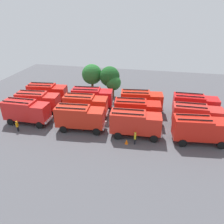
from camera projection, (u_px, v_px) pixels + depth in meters
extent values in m
plane|color=#4C4C51|center=(112.00, 120.00, 35.09)|extent=(62.52, 62.52, 0.00)
cube|color=red|center=(41.00, 112.00, 32.78)|extent=(2.20, 2.50, 2.60)
cube|color=#8C9EAD|center=(47.00, 111.00, 32.44)|extent=(0.08, 2.13, 1.46)
cube|color=red|center=(20.00, 109.00, 33.36)|extent=(4.80, 2.51, 2.90)
cube|color=black|center=(21.00, 98.00, 33.26)|extent=(4.32, 0.13, 0.12)
cube|color=black|center=(15.00, 102.00, 32.05)|extent=(4.32, 0.13, 0.12)
cube|color=silver|center=(49.00, 120.00, 33.07)|extent=(0.20, 2.38, 0.28)
cylinder|color=black|center=(47.00, 118.00, 34.48)|extent=(1.10, 0.35, 1.10)
cylinder|color=black|center=(40.00, 125.00, 32.38)|extent=(1.10, 0.35, 1.10)
cylinder|color=black|center=(20.00, 115.00, 35.39)|extent=(1.10, 0.35, 1.10)
cylinder|color=black|center=(11.00, 122.00, 33.29)|extent=(1.10, 0.35, 1.10)
cube|color=red|center=(96.00, 118.00, 31.13)|extent=(2.39, 2.67, 2.60)
cube|color=#8C9EAD|center=(103.00, 117.00, 30.87)|extent=(0.25, 2.12, 1.46)
cube|color=red|center=(73.00, 116.00, 31.46)|extent=(4.98, 2.87, 2.90)
cube|color=black|center=(73.00, 104.00, 31.37)|extent=(4.32, 0.46, 0.12)
cube|color=black|center=(70.00, 108.00, 30.15)|extent=(4.32, 0.46, 0.12)
cube|color=silver|center=(105.00, 125.00, 31.50)|extent=(0.39, 2.38, 0.28)
cylinder|color=black|center=(99.00, 123.00, 32.86)|extent=(1.12, 0.44, 1.10)
cylinder|color=black|center=(96.00, 132.00, 30.73)|extent=(1.12, 0.44, 1.10)
cylinder|color=black|center=(68.00, 121.00, 33.42)|extent=(1.12, 0.44, 1.10)
cylinder|color=black|center=(63.00, 129.00, 31.29)|extent=(1.12, 0.44, 1.10)
cube|color=red|center=(153.00, 124.00, 29.51)|extent=(2.34, 2.63, 2.60)
cube|color=#8C9EAD|center=(161.00, 123.00, 29.23)|extent=(0.21, 2.13, 1.46)
cube|color=red|center=(128.00, 122.00, 29.90)|extent=(4.94, 2.78, 2.90)
cube|color=black|center=(128.00, 109.00, 29.81)|extent=(4.32, 0.38, 0.12)
cube|color=black|center=(128.00, 114.00, 28.59)|extent=(4.32, 0.38, 0.12)
cube|color=silver|center=(161.00, 132.00, 29.86)|extent=(0.34, 2.38, 0.28)
cylinder|color=black|center=(153.00, 130.00, 31.23)|extent=(1.12, 0.41, 1.10)
cylinder|color=black|center=(154.00, 139.00, 29.11)|extent=(1.12, 0.41, 1.10)
cylinder|color=black|center=(120.00, 127.00, 31.88)|extent=(1.12, 0.41, 1.10)
cylinder|color=black|center=(118.00, 136.00, 29.75)|extent=(1.12, 0.41, 1.10)
cube|color=red|center=(219.00, 130.00, 28.15)|extent=(2.45, 2.72, 2.60)
cube|color=red|center=(192.00, 128.00, 28.39)|extent=(5.04, 3.00, 2.90)
cube|color=black|center=(193.00, 115.00, 28.30)|extent=(4.31, 0.58, 0.12)
cube|color=black|center=(195.00, 120.00, 27.08)|extent=(4.31, 0.58, 0.12)
cylinder|color=black|center=(215.00, 135.00, 29.89)|extent=(1.13, 0.46, 1.10)
cylinder|color=black|center=(221.00, 145.00, 27.75)|extent=(1.13, 0.46, 1.10)
cylinder|color=black|center=(179.00, 133.00, 30.33)|extent=(1.13, 0.46, 1.10)
cylinder|color=black|center=(182.00, 143.00, 28.19)|extent=(1.13, 0.46, 1.10)
cube|color=red|center=(52.00, 102.00, 36.12)|extent=(2.42, 2.69, 2.60)
cube|color=#8C9EAD|center=(58.00, 101.00, 35.87)|extent=(0.27, 2.12, 1.46)
cube|color=red|center=(32.00, 101.00, 36.41)|extent=(5.01, 2.92, 2.90)
cube|color=black|center=(32.00, 91.00, 36.32)|extent=(4.31, 0.51, 0.12)
cube|color=black|center=(29.00, 94.00, 35.10)|extent=(4.31, 0.51, 0.12)
cube|color=silver|center=(60.00, 109.00, 36.51)|extent=(0.41, 2.38, 0.28)
cylinder|color=black|center=(57.00, 108.00, 37.85)|extent=(1.13, 0.45, 1.10)
cylinder|color=black|center=(52.00, 114.00, 35.72)|extent=(1.13, 0.45, 1.10)
cylinder|color=black|center=(30.00, 106.00, 38.36)|extent=(1.13, 0.45, 1.10)
cylinder|color=black|center=(24.00, 112.00, 36.23)|extent=(1.13, 0.45, 1.10)
cube|color=red|center=(100.00, 106.00, 34.87)|extent=(2.37, 2.65, 2.60)
cube|color=#8C9EAD|center=(107.00, 105.00, 34.60)|extent=(0.23, 2.13, 1.46)
cube|color=red|center=(79.00, 104.00, 35.22)|extent=(4.97, 2.84, 2.90)
cube|color=black|center=(80.00, 93.00, 35.13)|extent=(4.32, 0.43, 0.12)
cube|color=black|center=(77.00, 97.00, 33.91)|extent=(4.32, 0.43, 0.12)
cube|color=silver|center=(108.00, 113.00, 35.24)|extent=(0.37, 2.38, 0.28)
cylinder|color=black|center=(103.00, 111.00, 36.60)|extent=(1.12, 0.43, 1.10)
cylinder|color=black|center=(100.00, 118.00, 34.47)|extent=(1.12, 0.43, 1.10)
cylinder|color=black|center=(75.00, 110.00, 37.19)|extent=(1.12, 0.43, 1.10)
cylinder|color=black|center=(71.00, 116.00, 35.06)|extent=(1.12, 0.43, 1.10)
cube|color=red|center=(153.00, 111.00, 33.14)|extent=(2.40, 2.67, 2.60)
cube|color=#8C9EAD|center=(160.00, 110.00, 32.89)|extent=(0.26, 2.12, 1.46)
cube|color=red|center=(130.00, 109.00, 33.46)|extent=(4.99, 2.89, 2.90)
cube|color=black|center=(131.00, 98.00, 33.37)|extent=(4.32, 0.48, 0.12)
cube|color=black|center=(130.00, 102.00, 32.15)|extent=(4.32, 0.48, 0.12)
cube|color=silver|center=(160.00, 118.00, 33.53)|extent=(0.40, 2.38, 0.28)
cylinder|color=black|center=(153.00, 117.00, 34.88)|extent=(1.13, 0.44, 1.10)
cylinder|color=black|center=(154.00, 124.00, 32.75)|extent=(1.13, 0.44, 1.10)
cylinder|color=black|center=(123.00, 115.00, 35.42)|extent=(1.13, 0.44, 1.10)
cylinder|color=black|center=(122.00, 122.00, 33.29)|extent=(1.13, 0.44, 1.10)
cube|color=red|center=(214.00, 118.00, 31.27)|extent=(2.21, 2.51, 2.60)
cube|color=#8C9EAD|center=(222.00, 116.00, 30.94)|extent=(0.09, 2.13, 1.46)
cube|color=red|center=(189.00, 114.00, 31.84)|extent=(4.81, 2.51, 2.90)
cube|color=black|center=(191.00, 103.00, 31.74)|extent=(4.32, 0.13, 0.12)
cube|color=black|center=(192.00, 107.00, 30.54)|extent=(4.32, 0.13, 0.12)
cube|color=silver|center=(221.00, 125.00, 31.57)|extent=(0.21, 2.38, 0.28)
cylinder|color=black|center=(212.00, 123.00, 32.98)|extent=(1.10, 0.35, 1.10)
cylinder|color=black|center=(215.00, 131.00, 30.88)|extent=(1.10, 0.35, 1.10)
cylinder|color=black|center=(179.00, 120.00, 33.87)|extent=(1.10, 0.35, 1.10)
cylinder|color=black|center=(180.00, 127.00, 31.76)|extent=(1.10, 0.35, 1.10)
cube|color=red|center=(60.00, 93.00, 39.81)|extent=(2.43, 2.70, 2.60)
cube|color=#8C9EAD|center=(66.00, 92.00, 39.57)|extent=(0.29, 2.12, 1.46)
cube|color=red|center=(42.00, 92.00, 40.09)|extent=(5.02, 2.95, 2.90)
cube|color=black|center=(42.00, 83.00, 40.00)|extent=(4.31, 0.54, 0.12)
cube|color=black|center=(39.00, 85.00, 38.77)|extent=(4.31, 0.54, 0.12)
cube|color=silver|center=(67.00, 99.00, 40.21)|extent=(0.43, 2.38, 0.28)
cylinder|color=black|center=(64.00, 99.00, 41.55)|extent=(1.13, 0.46, 1.10)
cylinder|color=black|center=(60.00, 104.00, 39.42)|extent=(1.13, 0.46, 1.10)
cylinder|color=black|center=(40.00, 98.00, 42.03)|extent=(1.13, 0.46, 1.10)
cylinder|color=black|center=(34.00, 103.00, 39.90)|extent=(1.13, 0.46, 1.10)
cube|color=red|center=(106.00, 98.00, 37.91)|extent=(2.44, 2.71, 2.60)
cube|color=#8C9EAD|center=(112.00, 96.00, 37.67)|extent=(0.30, 2.12, 1.46)
cube|color=red|center=(86.00, 96.00, 38.17)|extent=(5.03, 2.98, 2.90)
cube|color=black|center=(87.00, 87.00, 38.08)|extent=(4.31, 0.56, 0.12)
cube|color=black|center=(85.00, 89.00, 36.85)|extent=(4.31, 0.56, 0.12)
cube|color=silver|center=(113.00, 104.00, 38.31)|extent=(0.44, 2.38, 0.28)
cylinder|color=black|center=(108.00, 103.00, 39.65)|extent=(1.13, 0.46, 1.10)
cylinder|color=black|center=(106.00, 109.00, 37.51)|extent=(1.13, 0.46, 1.10)
cylinder|color=black|center=(82.00, 102.00, 40.10)|extent=(1.13, 0.46, 1.10)
cylinder|color=black|center=(79.00, 108.00, 37.97)|extent=(1.13, 0.46, 1.10)
cube|color=red|center=(156.00, 101.00, 36.58)|extent=(2.46, 2.72, 2.60)
cube|color=#8C9EAD|center=(162.00, 100.00, 36.34)|extent=(0.31, 2.12, 1.46)
cube|color=red|center=(135.00, 100.00, 36.82)|extent=(5.04, 3.00, 2.90)
cube|color=black|center=(136.00, 90.00, 36.73)|extent=(4.31, 0.58, 0.12)
cube|color=black|center=(136.00, 93.00, 35.51)|extent=(4.31, 0.58, 0.12)
cube|color=silver|center=(162.00, 108.00, 36.98)|extent=(0.45, 2.38, 0.28)
cylinder|color=black|center=(155.00, 107.00, 38.32)|extent=(1.13, 0.47, 1.10)
cylinder|color=black|center=(157.00, 113.00, 36.18)|extent=(1.13, 0.47, 1.10)
cylinder|color=black|center=(128.00, 105.00, 38.75)|extent=(1.13, 0.47, 1.10)
cylinder|color=black|center=(128.00, 111.00, 36.61)|extent=(1.13, 0.47, 1.10)
cube|color=red|center=(210.00, 106.00, 34.80)|extent=(2.21, 2.51, 2.60)
cube|color=#8C9EAD|center=(218.00, 105.00, 34.47)|extent=(0.09, 2.13, 1.46)
cube|color=red|center=(188.00, 104.00, 35.36)|extent=(4.81, 2.52, 2.90)
cube|color=black|center=(189.00, 93.00, 35.26)|extent=(4.32, 0.14, 0.12)
cube|color=black|center=(190.00, 96.00, 34.06)|extent=(4.32, 0.14, 0.12)
cube|color=silver|center=(217.00, 113.00, 35.10)|extent=(0.21, 2.38, 0.28)
cylinder|color=black|center=(208.00, 112.00, 36.51)|extent=(1.10, 0.36, 1.10)
cylinder|color=black|center=(211.00, 118.00, 34.41)|extent=(1.10, 0.36, 1.10)
cylinder|color=black|center=(179.00, 109.00, 37.39)|extent=(1.10, 0.36, 1.10)
cylinder|color=black|center=(180.00, 115.00, 35.28)|extent=(1.10, 0.36, 1.10)
cylinder|color=black|center=(40.00, 94.00, 44.21)|extent=(0.16, 0.16, 0.79)
cylinder|color=black|center=(39.00, 94.00, 44.14)|extent=(0.16, 0.16, 0.79)
cube|color=black|center=(39.00, 91.00, 43.85)|extent=(0.48, 0.42, 0.68)
sphere|color=brown|center=(39.00, 89.00, 43.64)|extent=(0.22, 0.22, 0.22)
cylinder|color=black|center=(39.00, 88.00, 43.61)|extent=(0.28, 0.28, 0.07)
cylinder|color=black|center=(135.00, 141.00, 28.91)|extent=(0.16, 0.16, 0.81)
cylinder|color=black|center=(135.00, 142.00, 28.73)|extent=(0.16, 0.16, 0.81)
cube|color=gold|center=(135.00, 136.00, 28.48)|extent=(0.25, 0.43, 0.70)
sphere|color=beige|center=(135.00, 133.00, 28.28)|extent=(0.23, 0.23, 0.23)
cylinder|color=gold|center=(135.00, 133.00, 28.24)|extent=(0.29, 0.29, 0.07)
cylinder|color=black|center=(18.00, 129.00, 31.66)|extent=(0.16, 0.16, 0.76)
cylinder|color=black|center=(18.00, 128.00, 31.85)|extent=(0.16, 0.16, 0.76)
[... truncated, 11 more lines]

